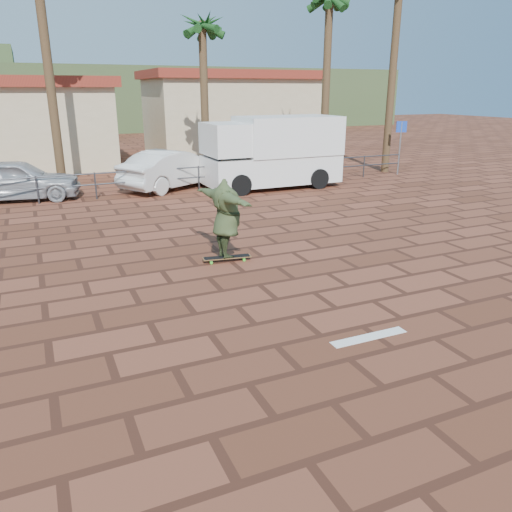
{
  "coord_description": "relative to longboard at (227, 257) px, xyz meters",
  "views": [
    {
      "loc": [
        -4.02,
        -7.2,
        3.89
      ],
      "look_at": [
        -0.26,
        1.25,
        0.8
      ],
      "focal_mm": 35.0,
      "sensor_mm": 36.0,
      "label": 1
    }
  ],
  "objects": [
    {
      "name": "palm_center",
      "position": [
        3.58,
        12.14,
        6.27
      ],
      "size": [
        2.4,
        2.4,
        7.75
      ],
      "color": "brown",
      "rests_on": "ground"
    },
    {
      "name": "guardrail",
      "position": [
        0.08,
        8.64,
        0.59
      ],
      "size": [
        24.06,
        0.06,
        1.0
      ],
      "color": "#47494F",
      "rests_on": "ground"
    },
    {
      "name": "paint_stripe",
      "position": [
        0.78,
        -4.56,
        -0.09
      ],
      "size": [
        1.4,
        0.22,
        0.01
      ],
      "primitive_type": "cube",
      "color": "white",
      "rests_on": "ground"
    },
    {
      "name": "hill_front",
      "position": [
        0.08,
        46.64,
        2.91
      ],
      "size": [
        70.0,
        18.0,
        6.0
      ],
      "primitive_type": "cube",
      "color": "#384C28",
      "rests_on": "ground"
    },
    {
      "name": "palm_right",
      "position": [
        9.08,
        10.64,
        7.49
      ],
      "size": [
        2.4,
        2.4,
        9.05
      ],
      "color": "brown",
      "rests_on": "ground"
    },
    {
      "name": "car_silver",
      "position": [
        -4.58,
        9.64,
        0.66
      ],
      "size": [
        4.66,
        2.52,
        1.51
      ],
      "primitive_type": "imported",
      "rotation": [
        0.0,
        0.0,
        1.4
      ],
      "color": "#AAACB1",
      "rests_on": "ground"
    },
    {
      "name": "longboard",
      "position": [
        0.0,
        0.0,
        0.0
      ],
      "size": [
        1.17,
        0.43,
        0.11
      ],
      "rotation": [
        0.0,
        0.0,
        -0.16
      ],
      "color": "olive",
      "rests_on": "ground"
    },
    {
      "name": "building_east",
      "position": [
        8.08,
        20.64,
        2.44
      ],
      "size": [
        10.6,
        6.6,
        5.0
      ],
      "color": "beige",
      "rests_on": "ground"
    },
    {
      "name": "campervan",
      "position": [
        5.13,
        8.14,
        1.41
      ],
      "size": [
        5.53,
        2.45,
        2.86
      ],
      "rotation": [
        0.0,
        0.0,
        0.01
      ],
      "color": "white",
      "rests_on": "ground"
    },
    {
      "name": "ground",
      "position": [
        0.08,
        -3.36,
        -0.09
      ],
      "size": [
        120.0,
        120.0,
        0.0
      ],
      "primitive_type": "plane",
      "color": "brown",
      "rests_on": "ground"
    },
    {
      "name": "skateboarder",
      "position": [
        -0.0,
        0.0,
        0.96
      ],
      "size": [
        1.02,
        2.37,
        1.87
      ],
      "primitive_type": "imported",
      "rotation": [
        0.0,
        0.0,
        1.75
      ],
      "color": "#394726",
      "rests_on": "longboard"
    },
    {
      "name": "car_white",
      "position": [
        1.32,
        9.64,
        0.69
      ],
      "size": [
        4.95,
        3.81,
        1.57
      ],
      "primitive_type": "imported",
      "rotation": [
        0.0,
        0.0,
        2.09
      ],
      "color": "silver",
      "rests_on": "ground"
    },
    {
      "name": "street_sign",
      "position": [
        12.06,
        8.64,
        1.65
      ],
      "size": [
        0.5,
        0.19,
        2.49
      ],
      "rotation": [
        0.0,
        0.0,
        -0.29
      ],
      "color": "gray",
      "rests_on": "ground"
    }
  ]
}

